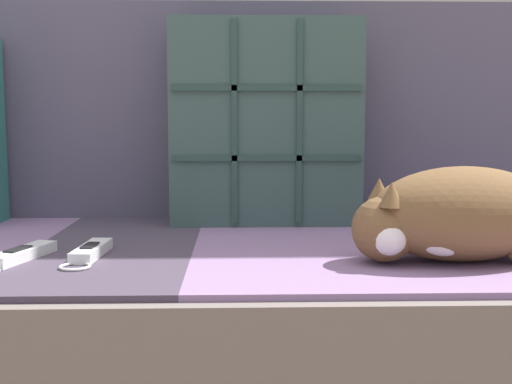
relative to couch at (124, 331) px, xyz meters
name	(u,v)px	position (x,y,z in m)	size (l,w,h in m)	color
couch	(124,331)	(0.00, 0.00, 0.00)	(2.11, 0.83, 0.35)	#3D3838
sofa_backrest	(145,111)	(0.00, 0.34, 0.42)	(2.07, 0.14, 0.49)	#514C60
throw_pillow_quilted	(266,123)	(0.28, 0.20, 0.40)	(0.41, 0.14, 0.44)	#38514C
sleeping_cat	(453,217)	(0.56, -0.19, 0.25)	(0.37, 0.21, 0.15)	brown
game_remote_near	(91,251)	(-0.03, -0.14, 0.19)	(0.05, 0.19, 0.02)	white
game_remote_far	(19,255)	(-0.13, -0.17, 0.19)	(0.10, 0.20, 0.02)	white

